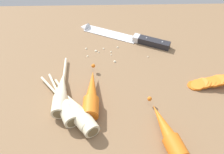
% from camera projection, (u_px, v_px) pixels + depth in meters
% --- Properties ---
extents(ground_plane, '(1.20, 0.90, 0.04)m').
position_uv_depth(ground_plane, '(112.00, 81.00, 0.75)').
color(ground_plane, brown).
extents(chefs_knife, '(0.33, 0.18, 0.04)m').
position_uv_depth(chefs_knife, '(121.00, 35.00, 0.88)').
color(chefs_knife, silver).
rests_on(chefs_knife, ground_plane).
extents(whole_carrot, '(0.04, 0.21, 0.04)m').
position_uv_depth(whole_carrot, '(92.00, 94.00, 0.65)').
color(whole_carrot, orange).
rests_on(whole_carrot, ground_plane).
extents(whole_carrot_second, '(0.08, 0.19, 0.04)m').
position_uv_depth(whole_carrot_second, '(167.00, 132.00, 0.57)').
color(whole_carrot_second, orange).
rests_on(whole_carrot_second, ground_plane).
extents(parsnip_front, '(0.11, 0.19, 0.04)m').
position_uv_depth(parsnip_front, '(64.00, 104.00, 0.63)').
color(parsnip_front, beige).
rests_on(parsnip_front, ground_plane).
extents(parsnip_mid_left, '(0.13, 0.20, 0.04)m').
position_uv_depth(parsnip_mid_left, '(79.00, 112.00, 0.61)').
color(parsnip_mid_left, beige).
rests_on(parsnip_mid_left, ground_plane).
extents(parsnip_mid_right, '(0.16, 0.20, 0.04)m').
position_uv_depth(parsnip_mid_right, '(71.00, 108.00, 0.62)').
color(parsnip_mid_right, beige).
rests_on(parsnip_mid_right, ground_plane).
extents(parsnip_back, '(0.04, 0.23, 0.04)m').
position_uv_depth(parsnip_back, '(61.00, 92.00, 0.66)').
color(parsnip_back, beige).
rests_on(parsnip_back, ground_plane).
extents(carrot_slice_stack, '(0.12, 0.04, 0.04)m').
position_uv_depth(carrot_slice_stack, '(209.00, 82.00, 0.70)').
color(carrot_slice_stack, orange).
rests_on(carrot_slice_stack, ground_plane).
extents(mince_crumbs, '(0.21, 0.08, 0.01)m').
position_uv_depth(mince_crumbs, '(104.00, 53.00, 0.81)').
color(mince_crumbs, beige).
rests_on(mince_crumbs, ground_plane).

